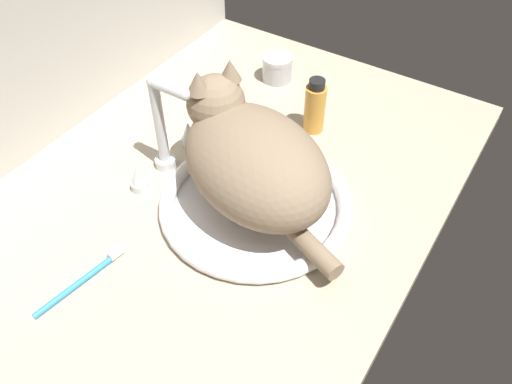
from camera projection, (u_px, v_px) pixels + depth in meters
countertop at (214, 206)px, 96.95cm from camera, size 112.99×73.79×3.00cm
backsplash_wall at (45, 67)px, 99.66cm from camera, size 112.99×2.40×35.55cm
sink_basin at (256, 203)px, 93.74cm from camera, size 34.22×34.22×2.67cm
faucet at (164, 135)px, 96.47cm from camera, size 18.12×9.95×20.22cm
cat at (250, 156)px, 87.78cm from camera, size 30.43×37.76×20.39cm
amber_bottle at (315, 107)px, 106.22cm from camera, size 4.27×4.27×11.90cm
metal_jar at (277, 68)px, 120.96cm from camera, size 6.89×6.89×5.80cm
toothbrush at (83, 279)px, 83.04cm from camera, size 16.71×3.63×1.70cm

